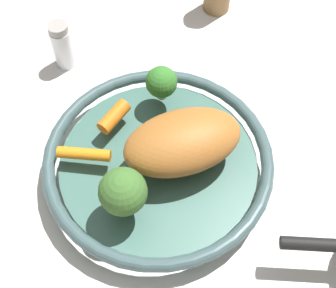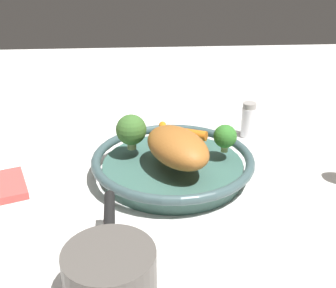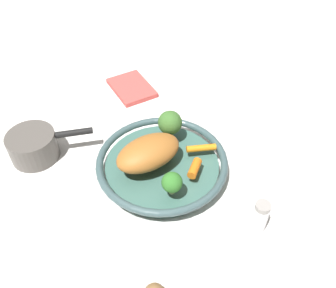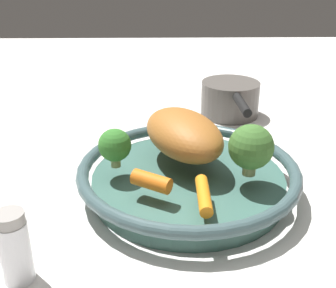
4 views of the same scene
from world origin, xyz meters
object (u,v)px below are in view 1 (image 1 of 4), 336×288
at_px(baby_carrot_left, 84,154).
at_px(roast_chicken_piece, 183,142).
at_px(serving_bowl, 158,164).
at_px(broccoli_floret_small, 123,192).
at_px(broccoli_floret_large, 161,82).
at_px(salt_shaker, 62,45).
at_px(baby_carrot_right, 114,117).

bearing_deg(baby_carrot_left, roast_chicken_piece, 97.66).
height_order(roast_chicken_piece, baby_carrot_left, roast_chicken_piece).
relative_size(serving_bowl, roast_chicken_piece, 1.99).
distance_m(roast_chicken_piece, broccoli_floret_small, 0.10).
bearing_deg(baby_carrot_left, broccoli_floret_large, 141.14).
relative_size(broccoli_floret_small, salt_shaker, 0.84).
bearing_deg(baby_carrot_left, baby_carrot_right, 154.41).
relative_size(baby_carrot_right, broccoli_floret_small, 0.72).
distance_m(baby_carrot_left, baby_carrot_right, 0.07).
height_order(roast_chicken_piece, baby_carrot_right, roast_chicken_piece).
bearing_deg(salt_shaker, baby_carrot_right, 37.31).
bearing_deg(serving_bowl, roast_chicken_piece, 99.81).
distance_m(serving_bowl, baby_carrot_right, 0.09).
bearing_deg(broccoli_floret_small, serving_bowl, 157.52).
xyz_separation_m(serving_bowl, roast_chicken_piece, (-0.01, 0.03, 0.05)).
bearing_deg(baby_carrot_left, serving_bowl, 96.95).
bearing_deg(salt_shaker, broccoli_floret_small, 27.70).
height_order(baby_carrot_right, salt_shaker, salt_shaker).
relative_size(broccoli_floret_large, broccoli_floret_small, 0.78).
relative_size(baby_carrot_right, broccoli_floret_large, 0.93).
distance_m(serving_bowl, broccoli_floret_large, 0.11).
relative_size(serving_bowl, salt_shaker, 3.74).
relative_size(baby_carrot_left, broccoli_floret_large, 1.29).
xyz_separation_m(broccoli_floret_small, salt_shaker, (-0.26, -0.14, -0.04)).
xyz_separation_m(serving_bowl, baby_carrot_left, (0.01, -0.10, 0.03)).
bearing_deg(broccoli_floret_large, salt_shaker, -118.17).
bearing_deg(salt_shaker, serving_bowl, 42.33).
distance_m(baby_carrot_right, salt_shaker, 0.17).
bearing_deg(roast_chicken_piece, baby_carrot_right, -114.58).
xyz_separation_m(baby_carrot_left, broccoli_floret_small, (0.07, 0.06, 0.03)).
relative_size(baby_carrot_right, salt_shaker, 0.61).
xyz_separation_m(roast_chicken_piece, broccoli_floret_small, (0.08, -0.06, 0.01)).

